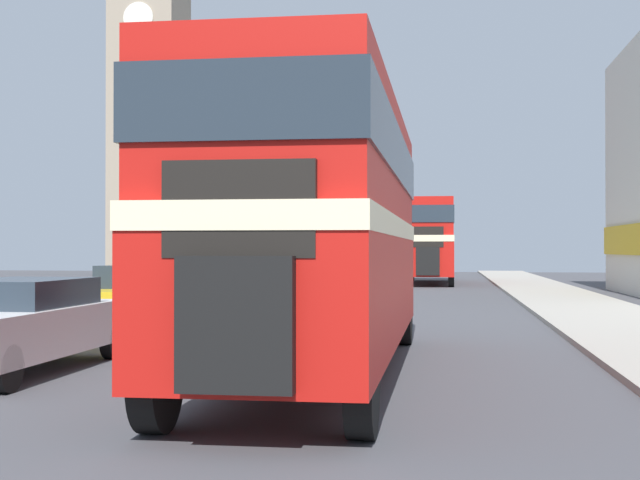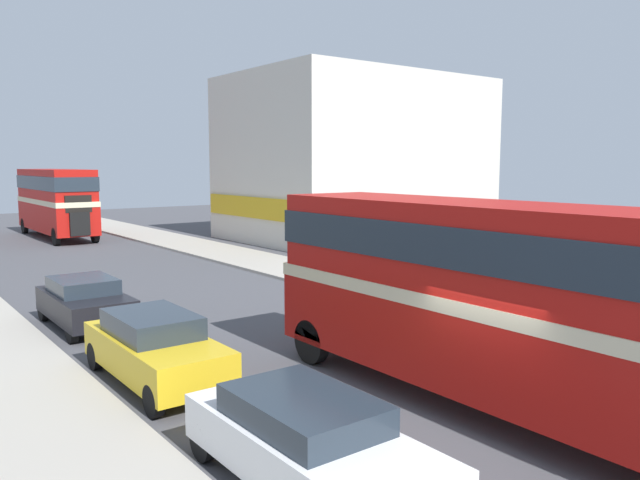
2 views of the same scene
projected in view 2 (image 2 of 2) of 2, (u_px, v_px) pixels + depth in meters
ground_plane at (495, 430)px, 11.21m from camera, size 120.00×120.00×0.00m
double_decker_bus at (491, 288)px, 11.90m from camera, size 2.42×10.82×4.02m
bus_distant at (56, 197)px, 40.29m from camera, size 2.56×10.23×4.44m
car_parked_near at (309, 443)px, 9.02m from camera, size 1.79×4.59×1.42m
car_parked_mid at (155, 347)px, 13.56m from camera, size 1.75×4.38×1.53m
car_parked_far at (85, 302)px, 18.29m from camera, size 1.84×3.94×1.44m
pedestrian_walking at (489, 277)px, 20.11m from camera, size 0.36×0.36×1.79m
shop_building_block at (355, 159)px, 40.59m from camera, size 15.39×11.27×10.22m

